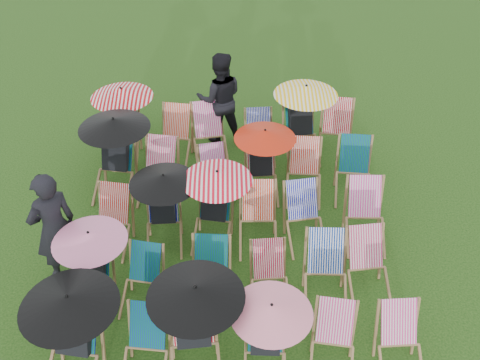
{
  "coord_description": "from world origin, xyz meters",
  "views": [
    {
      "loc": [
        -0.03,
        -6.05,
        6.12
      ],
      "look_at": [
        0.1,
        0.43,
        0.9
      ],
      "focal_mm": 40.0,
      "sensor_mm": 36.0,
      "label": 1
    }
  ],
  "objects_px": {
    "person_rear": "(220,99)",
    "person_left": "(54,227)",
    "deckchair_0": "(70,337)",
    "deckchair_29": "(336,132)",
    "deckchair_5": "(402,346)"
  },
  "relations": [
    {
      "from": "person_rear",
      "to": "person_left",
      "type": "bearing_deg",
      "value": 52.53
    },
    {
      "from": "person_left",
      "to": "person_rear",
      "type": "relative_size",
      "value": 0.99
    },
    {
      "from": "deckchair_0",
      "to": "deckchair_29",
      "type": "distance_m",
      "value": 6.05
    },
    {
      "from": "person_rear",
      "to": "deckchair_0",
      "type": "bearing_deg",
      "value": 67.33
    },
    {
      "from": "person_left",
      "to": "deckchair_5",
      "type": "bearing_deg",
      "value": 119.39
    },
    {
      "from": "person_rear",
      "to": "deckchair_5",
      "type": "bearing_deg",
      "value": 109.66
    },
    {
      "from": "deckchair_29",
      "to": "person_rear",
      "type": "relative_size",
      "value": 0.54
    },
    {
      "from": "deckchair_29",
      "to": "person_left",
      "type": "height_order",
      "value": "person_left"
    },
    {
      "from": "person_left",
      "to": "deckchair_29",
      "type": "bearing_deg",
      "value": 172.78
    },
    {
      "from": "deckchair_29",
      "to": "person_left",
      "type": "xyz_separation_m",
      "value": [
        -4.48,
        -2.94,
        0.42
      ]
    },
    {
      "from": "deckchair_5",
      "to": "person_left",
      "type": "relative_size",
      "value": 0.46
    },
    {
      "from": "deckchair_0",
      "to": "person_left",
      "type": "bearing_deg",
      "value": 118.8
    },
    {
      "from": "deckchair_5",
      "to": "person_left",
      "type": "height_order",
      "value": "person_left"
    },
    {
      "from": "deckchair_0",
      "to": "person_rear",
      "type": "bearing_deg",
      "value": 81.58
    },
    {
      "from": "person_left",
      "to": "person_rear",
      "type": "height_order",
      "value": "person_rear"
    }
  ]
}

